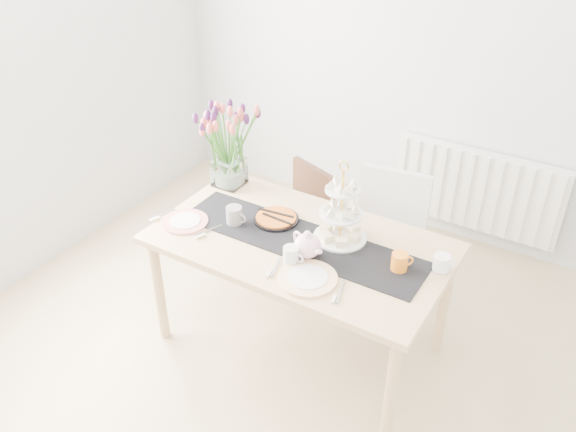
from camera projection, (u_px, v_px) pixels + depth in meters
The scene contains 16 objects.
room_shell at pixel (235, 209), 2.53m from camera, with size 4.50×4.50×4.50m.
radiator at pixel (476, 190), 4.35m from camera, with size 1.20×0.08×0.60m, color white.
dining_table at pixel (300, 252), 3.34m from camera, with size 1.60×0.90×0.75m.
chair_brown at pixel (302, 216), 4.05m from camera, with size 0.50×0.50×0.78m.
chair_white at pixel (387, 231), 3.78m from camera, with size 0.49×0.49×0.89m.
table_runner at pixel (300, 240), 3.29m from camera, with size 1.40×0.35×0.01m, color black.
tulip_vase at pixel (227, 134), 3.63m from camera, with size 0.63×0.63×0.53m.
cake_stand at pixel (341, 220), 3.24m from camera, with size 0.29×0.29×0.42m.
teapot at pixel (307, 246), 3.13m from camera, with size 0.23×0.19×0.15m, color white, non-canonical shape.
cream_jug at pixel (441, 263), 3.05m from camera, with size 0.09×0.09×0.09m, color white.
tart_tin at pixel (276, 219), 3.45m from camera, with size 0.26×0.26×0.03m.
mug_grey at pixel (234, 216), 3.40m from camera, with size 0.09×0.09×0.11m, color gray.
mug_white at pixel (291, 255), 3.10m from camera, with size 0.08×0.08×0.10m, color silver.
mug_orange at pixel (399, 262), 3.05m from camera, with size 0.08×0.08×0.10m, color orange.
plate_left at pixel (185, 222), 3.44m from camera, with size 0.26×0.26×0.01m, color silver.
plate_right at pixel (308, 278), 3.01m from camera, with size 0.30×0.30×0.02m, color white.
Camera 1 is at (1.31, -1.72, 2.64)m, focal length 38.00 mm.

